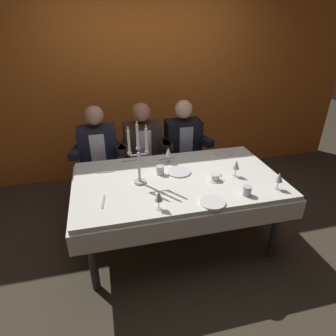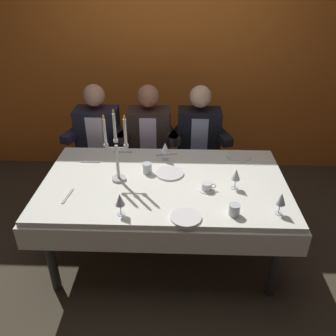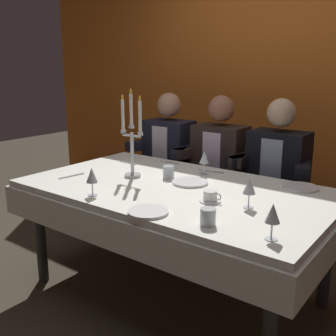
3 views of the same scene
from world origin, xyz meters
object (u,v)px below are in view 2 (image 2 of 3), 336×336
wine_glass_1 (120,200)px  water_tumbler_1 (234,210)px  seated_diner_1 (149,134)px  wine_glass_3 (281,200)px  water_tumbler_0 (147,168)px  seated_diner_0 (98,133)px  seated_diner_2 (199,135)px  candelabra (117,152)px  dinner_plate_0 (186,217)px  dinner_plate_1 (170,173)px  dinner_plate_2 (238,156)px  wine_glass_0 (165,148)px  coffee_cup_0 (207,187)px  dining_table (164,193)px  wine_glass_2 (236,175)px

wine_glass_1 → water_tumbler_1: bearing=1.6°
seated_diner_1 → wine_glass_3: bearing=-52.5°
water_tumbler_0 → seated_diner_1: 0.77m
seated_diner_0 → seated_diner_2: size_ratio=1.00×
candelabra → dinner_plate_0: bearing=-42.0°
dinner_plate_1 → wine_glass_3: bearing=-33.4°
water_tumbler_0 → wine_glass_1: bearing=-103.2°
wine_glass_3 → seated_diner_1: seated_diner_1 is taller
candelabra → dinner_plate_2: (1.00, 0.41, -0.23)m
wine_glass_0 → coffee_cup_0: size_ratio=1.24×
candelabra → wine_glass_0: 0.50m
dining_table → water_tumbler_0: 0.25m
wine_glass_0 → wine_glass_2: same height
seated_diner_1 → wine_glass_2: bearing=-53.3°
dining_table → seated_diner_2: size_ratio=1.56×
wine_glass_3 → seated_diner_0: (-1.50, 1.28, -0.12)m
wine_glass_2 → water_tumbler_1: wine_glass_2 is taller
dinner_plate_1 → dinner_plate_2: same height
dinner_plate_1 → wine_glass_2: wine_glass_2 is taller
coffee_cup_0 → seated_diner_1: bearing=117.1°
dinner_plate_1 → wine_glass_0: 0.27m
wine_glass_1 → wine_glass_2: bearing=23.3°
wine_glass_1 → seated_diner_1: (0.08, 1.32, -0.12)m
wine_glass_1 → seated_diner_2: 1.45m
candelabra → dinner_plate_2: candelabra is taller
seated_diner_1 → water_tumbler_1: bearing=-62.5°
dinner_plate_0 → seated_diner_2: 1.36m
wine_glass_0 → water_tumbler_1: size_ratio=2.02×
seated_diner_2 → seated_diner_0: bearing=180.0°
wine_glass_1 → coffee_cup_0: 0.68m
dinner_plate_1 → wine_glass_0: bearing=100.9°
dining_table → candelabra: 0.51m
seated_diner_0 → wine_glass_1: bearing=-71.7°
dinner_plate_2 → water_tumbler_0: size_ratio=2.56×
wine_glass_1 → dinner_plate_0: bearing=-3.5°
dinner_plate_1 → seated_diner_0: seated_diner_0 is taller
wine_glass_0 → seated_diner_0: 0.90m
wine_glass_1 → wine_glass_2: same height
dining_table → coffee_cup_0: size_ratio=14.70×
dining_table → wine_glass_0: 0.42m
dinner_plate_2 → seated_diner_1: seated_diner_1 is taller
dinner_plate_0 → wine_glass_2: size_ratio=1.28×
wine_glass_3 → coffee_cup_0: 0.55m
dinner_plate_0 → coffee_cup_0: 0.38m
dining_table → seated_diner_2: seated_diner_2 is taller
candelabra → water_tumbler_0: candelabra is taller
seated_diner_2 → coffee_cup_0: bearing=-89.1°
dinner_plate_1 → seated_diner_0: (-0.75, 0.78, -0.01)m
seated_diner_1 → seated_diner_2: 0.50m
coffee_cup_0 → water_tumbler_0: bearing=153.0°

